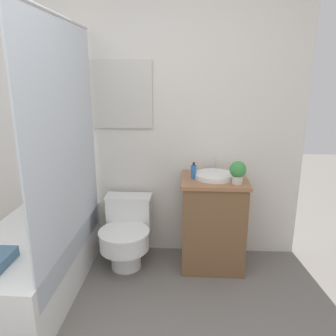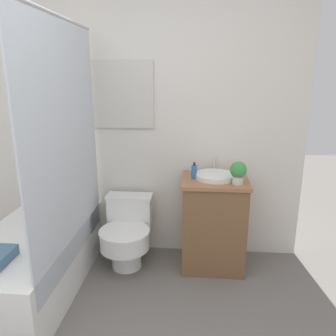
{
  "view_description": "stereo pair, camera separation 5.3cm",
  "coord_description": "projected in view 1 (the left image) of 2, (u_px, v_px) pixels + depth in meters",
  "views": [
    {
      "loc": [
        0.51,
        -0.97,
        1.6
      ],
      "look_at": [
        0.36,
        1.41,
        0.93
      ],
      "focal_mm": 35.0,
      "sensor_mm": 36.0,
      "label": 1
    },
    {
      "loc": [
        0.56,
        -0.96,
        1.6
      ],
      "look_at": [
        0.36,
        1.41,
        0.93
      ],
      "focal_mm": 35.0,
      "sensor_mm": 36.0,
      "label": 2
    }
  ],
  "objects": [
    {
      "name": "wall_back",
      "position": [
        130.0,
        117.0,
        2.87
      ],
      "size": [
        3.02,
        0.07,
        2.5
      ],
      "color": "silver",
      "rests_on": "ground_plane"
    },
    {
      "name": "sink",
      "position": [
        214.0,
        176.0,
        2.71
      ],
      "size": [
        0.33,
        0.36,
        0.13
      ],
      "color": "white",
      "rests_on": "vanity"
    },
    {
      "name": "shower_area",
      "position": [
        34.0,
        257.0,
        2.48
      ],
      "size": [
        0.7,
        1.38,
        1.98
      ],
      "color": "white",
      "rests_on": "ground_plane"
    },
    {
      "name": "soap_bottle",
      "position": [
        194.0,
        172.0,
        2.69
      ],
      "size": [
        0.05,
        0.05,
        0.14
      ],
      "color": "#2D6BB2",
      "rests_on": "vanity"
    },
    {
      "name": "vanity",
      "position": [
        213.0,
        223.0,
        2.8
      ],
      "size": [
        0.54,
        0.46,
        0.79
      ],
      "color": "brown",
      "rests_on": "ground_plane"
    },
    {
      "name": "toilet",
      "position": [
        126.0,
        233.0,
        2.83
      ],
      "size": [
        0.42,
        0.55,
        0.59
      ],
      "color": "white",
      "rests_on": "ground_plane"
    },
    {
      "name": "potted_plant",
      "position": [
        238.0,
        171.0,
        2.55
      ],
      "size": [
        0.13,
        0.13,
        0.18
      ],
      "color": "beige",
      "rests_on": "vanity"
    }
  ]
}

